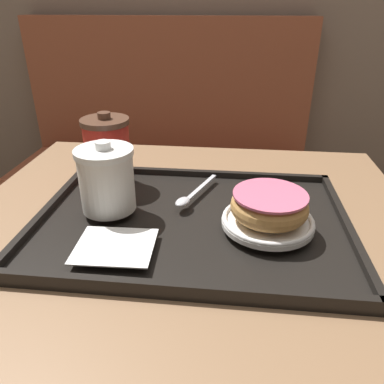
% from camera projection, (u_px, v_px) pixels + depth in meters
% --- Properties ---
extents(booth_bench, '(1.18, 0.44, 1.00)m').
position_uv_depth(booth_bench, '(165.00, 189.00, 1.63)').
color(booth_bench, brown).
rests_on(booth_bench, ground_plane).
extents(cafe_table, '(0.82, 0.72, 0.71)m').
position_uv_depth(cafe_table, '(190.00, 291.00, 0.75)').
color(cafe_table, '#846042').
rests_on(cafe_table, ground_plane).
extents(serving_tray, '(0.52, 0.37, 0.02)m').
position_uv_depth(serving_tray, '(192.00, 221.00, 0.64)').
color(serving_tray, black).
rests_on(serving_tray, cafe_table).
extents(napkin_paper, '(0.12, 0.10, 0.00)m').
position_uv_depth(napkin_paper, '(115.00, 246.00, 0.55)').
color(napkin_paper, white).
rests_on(napkin_paper, serving_tray).
extents(coffee_cup_front, '(0.10, 0.10, 0.12)m').
position_uv_depth(coffee_cup_front, '(107.00, 179.00, 0.62)').
color(coffee_cup_front, white).
rests_on(coffee_cup_front, serving_tray).
extents(coffee_cup_rear, '(0.09, 0.09, 0.14)m').
position_uv_depth(coffee_cup_rear, '(108.00, 149.00, 0.73)').
color(coffee_cup_rear, red).
rests_on(coffee_cup_rear, serving_tray).
extents(plate_with_chocolate_donut, '(0.15, 0.15, 0.01)m').
position_uv_depth(plate_with_chocolate_donut, '(268.00, 221.00, 0.60)').
color(plate_with_chocolate_donut, white).
rests_on(plate_with_chocolate_donut, serving_tray).
extents(donut_chocolate_glazed, '(0.12, 0.12, 0.04)m').
position_uv_depth(donut_chocolate_glazed, '(269.00, 205.00, 0.58)').
color(donut_chocolate_glazed, tan).
rests_on(donut_chocolate_glazed, plate_with_chocolate_donut).
extents(spoon, '(0.07, 0.15, 0.01)m').
position_uv_depth(spoon, '(189.00, 197.00, 0.67)').
color(spoon, silver).
rests_on(spoon, serving_tray).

